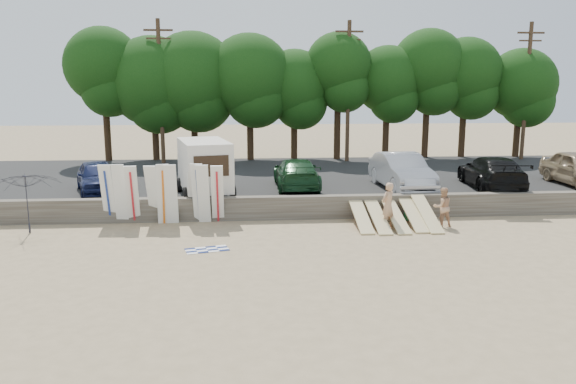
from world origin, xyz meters
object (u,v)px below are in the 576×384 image
at_px(car_2, 401,171).
at_px(box_trailer, 204,165).
at_px(beachgoer_b, 442,207).
at_px(car_0, 97,177).
at_px(car_1, 296,173).
at_px(cooler, 409,216).
at_px(car_3, 492,172).
at_px(beachgoer_a, 388,205).
at_px(beach_umbrella, 27,203).

bearing_deg(car_2, box_trailer, -178.28).
relative_size(box_trailer, beachgoer_b, 2.66).
height_order(car_0, car_1, car_0).
xyz_separation_m(car_0, cooler, (13.94, -3.77, -1.28)).
bearing_deg(car_3, box_trailer, 9.54).
height_order(beachgoer_a, beachgoer_b, beachgoer_a).
bearing_deg(car_1, beach_umbrella, 24.22).
distance_m(car_0, beach_umbrella, 4.95).
xyz_separation_m(car_2, car_3, (4.49, -0.07, -0.08)).
relative_size(car_0, car_1, 0.86).
bearing_deg(box_trailer, cooler, -28.99).
relative_size(car_2, beach_umbrella, 1.98).
bearing_deg(beachgoer_a, car_2, -151.19).
xyz_separation_m(car_2, beachgoer_b, (0.44, -4.59, -0.76)).
height_order(car_0, beach_umbrella, beach_umbrella).
height_order(box_trailer, car_2, box_trailer).
bearing_deg(beach_umbrella, beachgoer_b, -0.83).
bearing_deg(car_2, beachgoer_a, -115.04).
height_order(car_0, beachgoer_a, car_0).
height_order(car_0, car_3, car_3).
relative_size(car_1, cooler, 13.25).
bearing_deg(beachgoer_a, cooler, -177.27).
bearing_deg(car_3, cooler, 40.07).
relative_size(car_2, beachgoer_a, 2.86).
distance_m(car_3, beach_umbrella, 20.96).
bearing_deg(car_0, cooler, -33.99).
distance_m(car_0, car_2, 14.51).
xyz_separation_m(car_2, beach_umbrella, (-16.03, -4.35, -0.37)).
relative_size(car_2, beachgoer_b, 3.27).
relative_size(car_3, beachgoer_a, 2.94).
bearing_deg(beach_umbrella, cooler, 3.44).
bearing_deg(box_trailer, car_3, -9.49).
xyz_separation_m(car_2, cooler, (-0.56, -3.42, -1.41)).
bearing_deg(cooler, car_3, 19.98).
height_order(car_0, cooler, car_0).
distance_m(beachgoer_a, cooler, 1.87).
relative_size(car_3, cooler, 14.26).
xyz_separation_m(box_trailer, cooler, (8.85, -2.60, -1.95)).
bearing_deg(car_1, beachgoer_a, 121.78).
height_order(car_1, beachgoer_a, car_1).
bearing_deg(box_trailer, beachgoer_a, -38.88).
xyz_separation_m(car_0, car_3, (18.99, -0.42, 0.05)).
height_order(box_trailer, beachgoer_a, box_trailer).
bearing_deg(car_2, cooler, -102.56).
bearing_deg(beach_umbrella, car_2, 15.19).
relative_size(box_trailer, cooler, 11.28).
bearing_deg(car_0, box_trailer, -31.78).
height_order(box_trailer, beachgoer_b, box_trailer).
distance_m(box_trailer, beachgoer_a, 8.54).
bearing_deg(car_1, cooler, 137.90).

